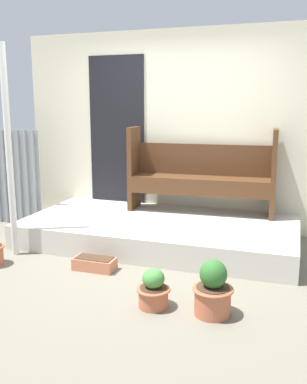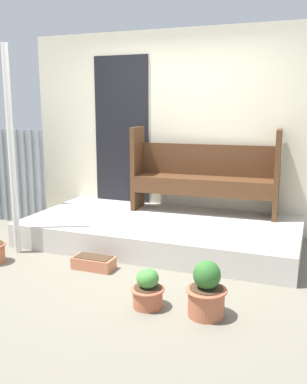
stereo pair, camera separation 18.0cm
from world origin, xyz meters
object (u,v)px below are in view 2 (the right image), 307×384
at_px(support_post, 11,152).
at_px(flower_pot_middle, 148,290).
at_px(flower_pot_right, 206,292).
at_px(planter_box_rect, 94,263).
at_px(bench, 204,172).

bearing_deg(support_post, flower_pot_middle, -20.93).
relative_size(flower_pot_middle, flower_pot_right, 0.73).
bearing_deg(planter_box_rect, flower_pot_middle, -35.25).
bearing_deg(flower_pot_middle, support_post, 159.07).
bearing_deg(bench, flower_pot_middle, -90.55).
height_order(support_post, flower_pot_middle, support_post).
bearing_deg(bench, support_post, -143.62).
height_order(support_post, planter_box_rect, support_post).
distance_m(flower_pot_right, planter_box_rect, 1.43).
relative_size(support_post, flower_pot_middle, 6.80).
relative_size(bench, flower_pot_middle, 5.56).
height_order(bench, flower_pot_middle, bench).
distance_m(bench, planter_box_rect, 1.90).
xyz_separation_m(flower_pot_middle, planter_box_rect, (-0.82, 0.58, -0.08)).
relative_size(bench, flower_pot_right, 4.06).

